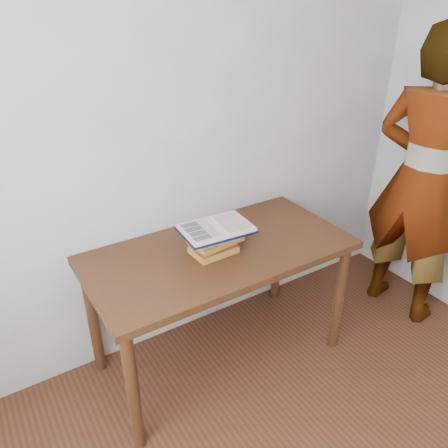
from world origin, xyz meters
TOP-DOWN VIEW (x-y plane):
  - desk at (0.12, 1.38)m, footprint 1.42×0.71m
  - book_stack at (0.07, 1.36)m, footprint 0.27×0.20m
  - open_book at (0.09, 1.37)m, footprint 0.37×0.27m
  - reader at (1.45, 1.15)m, footprint 0.54×0.74m

SIDE VIEW (x-z plane):
  - desk at x=0.12m, z-range 0.28..1.05m
  - book_stack at x=0.07m, z-range 0.76..0.89m
  - open_book at x=0.09m, z-range 0.88..0.91m
  - reader at x=1.45m, z-range 0.00..1.87m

